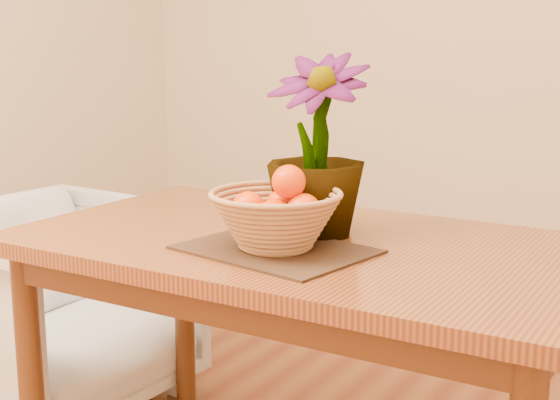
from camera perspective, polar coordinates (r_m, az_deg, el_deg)
The scene contains 7 objects.
wall_back at distance 3.66m, azimuth 17.23°, elevation 13.08°, with size 4.00×0.02×2.70m, color #FFE6C2.
table at distance 1.91m, azimuth 1.68°, elevation -5.38°, with size 1.40×0.80×0.75m.
placemat at distance 1.77m, azimuth -0.31°, elevation -3.64°, with size 0.41×0.30×0.01m, color #382214.
wicker_basket at distance 1.76m, azimuth -0.31°, elevation -1.62°, with size 0.30×0.30×0.12m.
orange_pile at distance 1.75m, azimuth -0.12°, elevation -0.34°, with size 0.20×0.19×0.14m.
potted_plant at distance 1.88m, azimuth 2.70°, elevation 4.02°, with size 0.25×0.25×0.44m, color #1B4012.
armchair at distance 2.72m, azimuth -16.16°, elevation -6.82°, with size 0.75×0.70×0.77m, color #82665A.
Camera 1 is at (0.89, -1.29, 1.21)m, focal length 50.00 mm.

